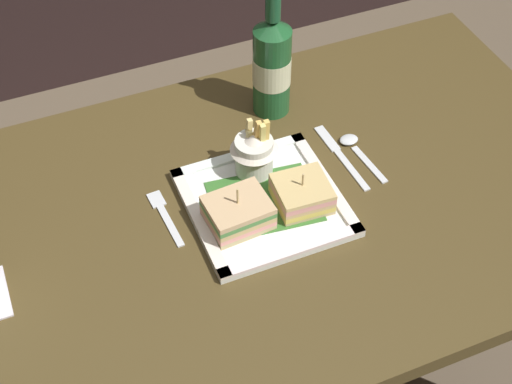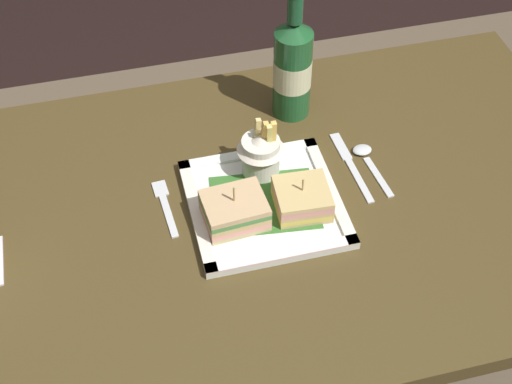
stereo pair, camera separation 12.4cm
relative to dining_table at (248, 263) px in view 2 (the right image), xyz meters
The scene contains 9 objects.
dining_table is the anchor object (origin of this frame).
square_plate 0.16m from the dining_table, ahead, with size 0.25×0.25×0.02m.
sandwich_half_left 0.19m from the dining_table, 136.40° to the right, with size 0.11×0.09×0.08m.
sandwich_half_right 0.20m from the dining_table, 16.89° to the right, with size 0.09×0.09×0.07m.
fries_cup 0.23m from the dining_table, 60.47° to the left, with size 0.08×0.08×0.12m.
beer_bottle 0.37m from the dining_table, 58.20° to the left, with size 0.07×0.07×0.27m.
fork 0.21m from the dining_table, 161.70° to the left, with size 0.03×0.13×0.00m.
knife 0.26m from the dining_table, 16.53° to the left, with size 0.02×0.18×0.00m.
spoon 0.29m from the dining_table, 15.57° to the left, with size 0.03×0.13×0.01m.
Camera 2 is at (-0.19, -0.81, 1.69)m, focal length 52.37 mm.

